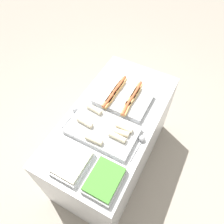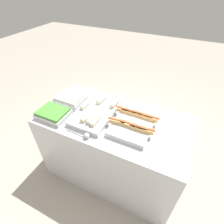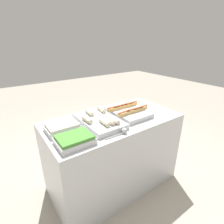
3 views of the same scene
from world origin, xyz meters
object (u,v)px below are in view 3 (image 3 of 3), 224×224
Objects in this scene: tray_side_front at (75,140)px; tray_side_back at (62,127)px; tray_hotdogs at (128,111)px; serving_spoon_near at (123,131)px; tray_wraps at (99,120)px; serving_spoon_far at (89,110)px.

tray_side_back is (0.00, 0.27, 0.00)m from tray_side_front.
tray_hotdogs is 2.00× the size of serving_spoon_near.
tray_wraps reaches higher than tray_side_front.
tray_hotdogs is 0.85× the size of tray_wraps.
tray_hotdogs is at bearing 16.51° from tray_side_front.
serving_spoon_far is at bearing 79.39° from tray_wraps.
tray_hotdogs reaches higher than serving_spoon_near.
serving_spoon_near is at bearing -41.25° from tray_side_back.
tray_hotdogs is 0.38m from tray_wraps.
tray_side_back reaches higher than serving_spoon_near.
tray_side_front is 0.67m from serving_spoon_far.
tray_wraps reaches higher than serving_spoon_far.
tray_wraps is 2.37× the size of serving_spoon_near.
tray_side_front is (-0.73, -0.22, -0.00)m from tray_hotdogs.
tray_wraps is 1.93× the size of tray_side_back.
tray_side_back is 0.49m from serving_spoon_far.
tray_wraps is at bearing -178.99° from tray_hotdogs.
serving_spoon_near is 1.05× the size of serving_spoon_far.
tray_wraps is (-0.38, -0.01, -0.00)m from tray_hotdogs.
tray_wraps is at bearing -100.61° from serving_spoon_far.
tray_side_back is (-0.73, 0.05, -0.00)m from tray_hotdogs.
serving_spoon_near is (0.06, -0.31, -0.01)m from tray_wraps.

